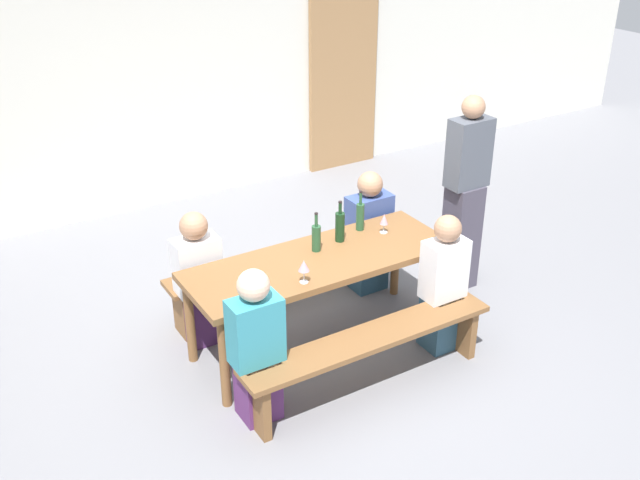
{
  "coord_description": "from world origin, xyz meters",
  "views": [
    {
      "loc": [
        -2.5,
        -4.12,
        3.37
      ],
      "look_at": [
        0.0,
        0.0,
        0.9
      ],
      "focal_mm": 41.75,
      "sensor_mm": 36.0,
      "label": 1
    }
  ],
  "objects": [
    {
      "name": "ground_plane",
      "position": [
        0.0,
        0.0,
        0.0
      ],
      "size": [
        24.0,
        24.0,
        0.0
      ],
      "primitive_type": "plane",
      "color": "slate"
    },
    {
      "name": "back_wall",
      "position": [
        0.0,
        3.26,
        1.6
      ],
      "size": [
        14.0,
        0.2,
        3.2
      ],
      "primitive_type": "cube",
      "color": "silver",
      "rests_on": "ground"
    },
    {
      "name": "wooden_door",
      "position": [
        2.21,
        3.12,
        1.05
      ],
      "size": [
        0.9,
        0.06,
        2.1
      ],
      "primitive_type": "cube",
      "color": "#9E7247",
      "rests_on": "ground"
    },
    {
      "name": "tasting_table",
      "position": [
        0.0,
        0.0,
        0.67
      ],
      "size": [
        2.03,
        0.72,
        0.75
      ],
      "color": "brown",
      "rests_on": "ground"
    },
    {
      "name": "bench_near",
      "position": [
        0.0,
        -0.66,
        0.35
      ],
      "size": [
        1.93,
        0.3,
        0.45
      ],
      "color": "brown",
      "rests_on": "ground"
    },
    {
      "name": "bench_far",
      "position": [
        0.0,
        0.66,
        0.35
      ],
      "size": [
        1.93,
        0.3,
        0.45
      ],
      "color": "brown",
      "rests_on": "ground"
    },
    {
      "name": "wine_bottle_0",
      "position": [
        0.52,
        0.24,
        0.87
      ],
      "size": [
        0.07,
        0.07,
        0.33
      ],
      "color": "#234C2D",
      "rests_on": "tasting_table"
    },
    {
      "name": "wine_bottle_1",
      "position": [
        0.04,
        0.12,
        0.86
      ],
      "size": [
        0.07,
        0.07,
        0.31
      ],
      "color": "#234C2D",
      "rests_on": "tasting_table"
    },
    {
      "name": "wine_bottle_2",
      "position": [
        0.28,
        0.16,
        0.87
      ],
      "size": [
        0.07,
        0.07,
        0.33
      ],
      "color": "#143319",
      "rests_on": "tasting_table"
    },
    {
      "name": "wine_glass_0",
      "position": [
        -0.28,
        -0.25,
        0.88
      ],
      "size": [
        0.08,
        0.08,
        0.17
      ],
      "color": "silver",
      "rests_on": "tasting_table"
    },
    {
      "name": "wine_glass_1",
      "position": [
        0.65,
        0.1,
        0.86
      ],
      "size": [
        0.07,
        0.07,
        0.16
      ],
      "color": "silver",
      "rests_on": "tasting_table"
    },
    {
      "name": "seated_guest_near_0",
      "position": [
        -0.79,
        -0.51,
        0.54
      ],
      "size": [
        0.34,
        0.24,
        1.13
      ],
      "rotation": [
        0.0,
        0.0,
        1.57
      ],
      "color": "#572A61",
      "rests_on": "ground"
    },
    {
      "name": "seated_guest_near_1",
      "position": [
        0.76,
        -0.51,
        0.54
      ],
      "size": [
        0.32,
        0.24,
        1.11
      ],
      "rotation": [
        0.0,
        0.0,
        1.57
      ],
      "color": "#2D5167",
      "rests_on": "ground"
    },
    {
      "name": "seated_guest_far_0",
      "position": [
        -0.77,
        0.51,
        0.53
      ],
      "size": [
        0.34,
        0.24,
        1.1
      ],
      "rotation": [
        0.0,
        0.0,
        -1.57
      ],
      "color": "#4B2658",
      "rests_on": "ground"
    },
    {
      "name": "seated_guest_far_1",
      "position": [
        0.8,
        0.51,
        0.52
      ],
      "size": [
        0.38,
        0.24,
        1.09
      ],
      "rotation": [
        0.0,
        0.0,
        -1.57
      ],
      "color": "#284C64",
      "rests_on": "ground"
    },
    {
      "name": "standing_host",
      "position": [
        1.51,
        0.14,
        0.84
      ],
      "size": [
        0.35,
        0.24,
        1.72
      ],
      "rotation": [
        0.0,
        0.0,
        3.14
      ],
      "color": "#443F4D",
      "rests_on": "ground"
    }
  ]
}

